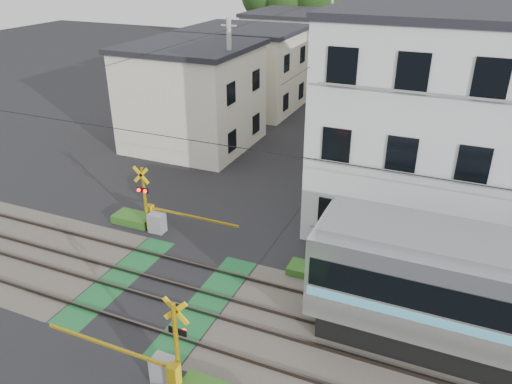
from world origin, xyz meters
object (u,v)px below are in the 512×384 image
at_px(crossing_signal_near, 165,366).
at_px(pedestrian, 347,78).
at_px(crossing_signal_far, 155,217).
at_px(apartment_block, 447,124).

relative_size(crossing_signal_near, pedestrian, 2.63).
distance_m(crossing_signal_near, crossing_signal_far, 8.95).
xyz_separation_m(apartment_block, pedestrian, (-9.54, 22.53, -3.76)).
bearing_deg(crossing_signal_far, crossing_signal_near, -54.71).
bearing_deg(pedestrian, crossing_signal_near, 74.00).
distance_m(crossing_signal_near, apartment_block, 14.95).
bearing_deg(crossing_signal_near, apartment_block, 65.78).
height_order(crossing_signal_near, pedestrian, crossing_signal_near).
xyz_separation_m(crossing_signal_near, apartment_block, (5.91, 13.15, 3.94)).
bearing_deg(crossing_signal_near, crossing_signal_far, 125.29).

